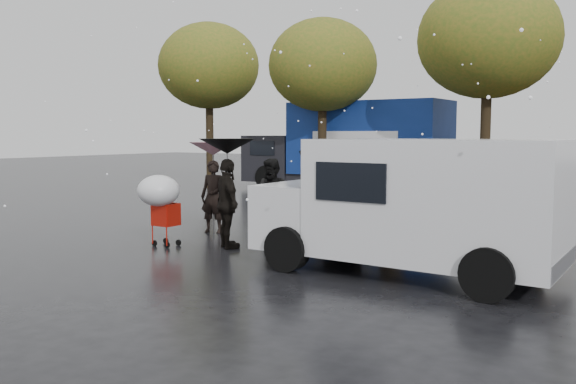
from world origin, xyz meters
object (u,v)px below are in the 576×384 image
Objects in this scene: person_black at (228,204)px; blue_truck at (349,147)px; vendor_cart at (361,212)px; yellow_taxi at (547,181)px; white_van at (413,204)px; person_pink at (213,197)px; shopping_cart at (160,195)px.

blue_truck is at bearing -40.27° from person_black.
vendor_cart is 10.03m from yellow_taxi.
yellow_taxi is (-0.15, 11.56, -0.37)m from white_van.
shopping_cart is (0.30, -1.99, 0.23)m from person_pink.
blue_truck is at bearing 119.10° from vendor_cart.
person_black is 0.37× the size of white_van.
white_van is at bearing -148.62° from person_black.
vendor_cart is (2.17, 1.56, -0.17)m from person_black.
person_pink is 0.36× the size of yellow_taxi.
yellow_taxi reaches higher than vendor_cart.
person_pink is 2.02m from shopping_cart.
vendor_cart is 0.31× the size of white_van.
white_van reaches higher than person_pink.
vendor_cart is 0.18× the size of blue_truck.
blue_truck is (-5.76, 10.35, 1.03)m from vendor_cart.
vendor_cart is at bearing -111.40° from person_black.
white_van is at bearing 6.19° from shopping_cart.
person_black is 1.39m from shopping_cart.
person_pink is at bearing -78.83° from blue_truck.
white_van is (1.78, -1.66, 0.43)m from vendor_cart.
person_pink reaches higher than shopping_cart.
yellow_taxi is (5.01, 12.12, -0.28)m from shopping_cart.
person_black is 12.47m from blue_truck.
person_black is 2.67m from vendor_cart.
person_black reaches higher than person_pink.
blue_truck reaches higher than shopping_cart.
person_pink is 0.93× the size of person_black.
person_black is 0.39× the size of yellow_taxi.
blue_truck is at bearing 122.13° from white_van.
person_pink is 0.34× the size of white_van.
person_pink is at bearing 136.44° from yellow_taxi.
person_black reaches higher than vendor_cart.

